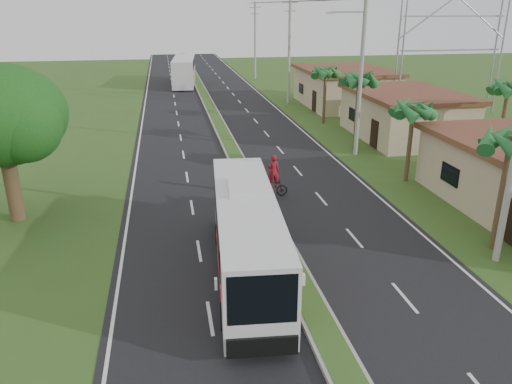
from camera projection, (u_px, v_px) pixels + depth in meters
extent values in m
plane|color=#3A531E|center=(311.00, 308.00, 17.32)|extent=(180.00, 180.00, 0.00)
cube|color=black|center=(233.00, 152.00, 35.76)|extent=(14.00, 160.00, 0.02)
cube|color=gray|center=(233.00, 151.00, 35.73)|extent=(1.20, 160.00, 0.17)
cube|color=#3A531E|center=(233.00, 150.00, 35.69)|extent=(0.95, 160.00, 0.02)
cube|color=silver|center=(137.00, 157.00, 34.63)|extent=(0.12, 160.00, 0.01)
cube|color=silver|center=(322.00, 148.00, 36.88)|extent=(0.12, 160.00, 0.01)
cube|color=tan|center=(404.00, 117.00, 39.37)|extent=(7.00, 10.00, 3.35)
cube|color=brown|center=(407.00, 93.00, 38.73)|extent=(7.60, 10.60, 0.32)
cube|color=tan|center=(344.00, 89.00, 52.25)|extent=(8.00, 11.00, 3.50)
cube|color=brown|center=(345.00, 70.00, 51.58)|extent=(8.60, 11.60, 0.32)
cylinder|color=#473321|center=(501.00, 194.00, 20.73)|extent=(0.26, 0.26, 5.00)
cylinder|color=#473321|center=(410.00, 144.00, 29.16)|extent=(0.26, 0.26, 4.60)
cylinder|color=#473321|center=(357.00, 114.00, 35.37)|extent=(0.26, 0.26, 5.40)
cylinder|color=#473321|center=(324.00, 96.00, 43.86)|extent=(0.26, 0.26, 4.80)
cylinder|color=#473321|center=(502.00, 122.00, 33.18)|extent=(0.26, 0.26, 5.20)
cylinder|color=#473321|center=(12.00, 181.00, 23.83)|extent=(0.70, 0.70, 4.00)
ellipsoid|color=#144813|center=(0.00, 115.00, 22.71)|extent=(6.00, 6.00, 4.68)
sphere|color=#144813|center=(23.00, 125.00, 22.09)|extent=(3.40, 3.40, 3.40)
cylinder|color=gray|center=(361.00, 68.00, 33.25)|extent=(0.28, 0.28, 12.00)
cube|color=gray|center=(348.00, 12.00, 31.82)|extent=(2.40, 0.10, 0.10)
cylinder|color=gray|center=(289.00, 51.00, 51.86)|extent=(0.28, 0.28, 11.00)
cube|color=gray|center=(290.00, 3.00, 50.22)|extent=(1.60, 0.12, 0.12)
cube|color=gray|center=(290.00, 11.00, 50.50)|extent=(1.20, 0.10, 0.10)
cylinder|color=gray|center=(255.00, 41.00, 70.38)|extent=(0.28, 0.28, 10.50)
cube|color=gray|center=(255.00, 8.00, 68.83)|extent=(1.60, 0.12, 0.12)
cube|color=gray|center=(255.00, 14.00, 69.11)|extent=(1.20, 0.10, 0.10)
cylinder|color=gray|center=(403.00, 51.00, 45.28)|extent=(0.18, 0.18, 12.00)
cylinder|color=gray|center=(502.00, 50.00, 46.96)|extent=(0.18, 0.18, 12.00)
cylinder|color=gray|center=(398.00, 51.00, 46.20)|extent=(0.18, 0.18, 12.00)
cylinder|color=gray|center=(495.00, 49.00, 47.88)|extent=(0.18, 0.18, 12.00)
cube|color=gray|center=(450.00, 50.00, 46.58)|extent=(10.00, 0.14, 0.14)
cube|color=gray|center=(455.00, 16.00, 45.53)|extent=(10.00, 0.14, 0.14)
cube|color=silver|center=(247.00, 233.00, 18.84)|extent=(3.03, 10.71, 2.78)
cube|color=black|center=(245.00, 213.00, 19.12)|extent=(2.91, 8.61, 1.11)
cube|color=black|center=(262.00, 299.00, 13.81)|extent=(1.99, 0.30, 1.55)
cube|color=red|center=(249.00, 260.00, 18.05)|extent=(2.61, 4.75, 0.48)
cube|color=yellow|center=(246.00, 249.00, 19.36)|extent=(2.45, 2.81, 0.22)
cube|color=silver|center=(244.00, 186.00, 19.30)|extent=(1.40, 2.21, 0.25)
cylinder|color=black|center=(225.00, 316.00, 16.09)|extent=(0.35, 0.94, 0.92)
cylinder|color=black|center=(286.00, 312.00, 16.27)|extent=(0.35, 0.94, 0.92)
cylinder|color=black|center=(219.00, 234.00, 21.84)|extent=(0.35, 0.94, 0.92)
cylinder|color=black|center=(264.00, 233.00, 22.02)|extent=(0.35, 0.94, 0.92)
cube|color=silver|center=(184.00, 71.00, 66.14)|extent=(3.66, 12.26, 3.36)
cube|color=black|center=(184.00, 62.00, 66.28)|extent=(3.44, 9.13, 1.14)
cube|color=orange|center=(184.00, 77.00, 65.38)|extent=(3.16, 5.99, 0.37)
cylinder|color=black|center=(174.00, 87.00, 61.85)|extent=(0.40, 1.03, 1.01)
cylinder|color=black|center=(192.00, 86.00, 62.05)|extent=(0.40, 1.03, 1.01)
cylinder|color=black|center=(178.00, 77.00, 70.67)|extent=(0.40, 1.03, 1.01)
cylinder|color=black|center=(194.00, 76.00, 70.88)|extent=(0.40, 1.03, 1.01)
imported|color=black|center=(273.00, 188.00, 27.29)|extent=(1.65, 0.51, 0.98)
imported|color=maroon|center=(273.00, 171.00, 26.95)|extent=(0.68, 0.46, 1.84)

